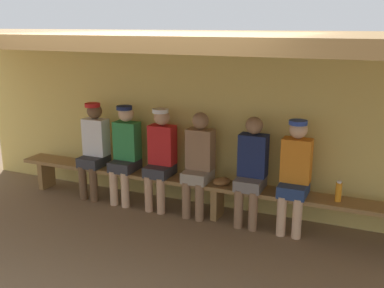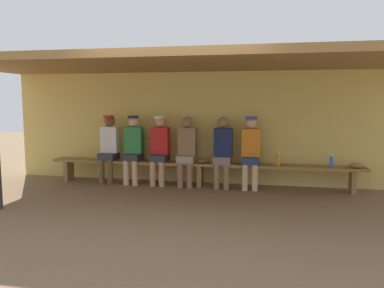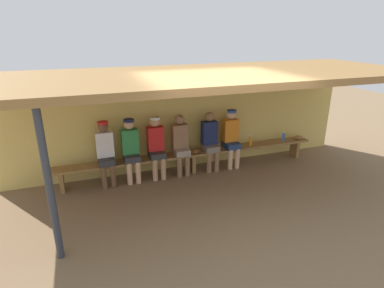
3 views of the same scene
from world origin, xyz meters
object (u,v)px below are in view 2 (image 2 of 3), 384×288
player_rightmost (251,149)px  player_in_white (109,145)px  baseball_glove_worn (357,165)px  player_shirtless_tan (133,146)px  water_bottle_blue (332,161)px  bench (200,166)px  baseball_glove_dark_brown (203,161)px  water_bottle_clear (278,159)px  player_leftmost (160,147)px  player_with_sunglasses (223,149)px  player_near_post (187,148)px

player_rightmost → player_in_white: size_ratio=1.00×
player_rightmost → baseball_glove_worn: size_ratio=5.60×
player_shirtless_tan → water_bottle_blue: 3.73m
bench → baseball_glove_dark_brown: 0.14m
player_rightmost → water_bottle_clear: bearing=-2.1°
water_bottle_blue → baseball_glove_dark_brown: water_bottle_blue is taller
player_leftmost → baseball_glove_dark_brown: player_leftmost is taller
player_shirtless_tan → baseball_glove_worn: size_ratio=5.60×
player_rightmost → player_in_white: (-2.81, 0.00, 0.00)m
baseball_glove_worn → player_rightmost: bearing=-177.2°
player_shirtless_tan → bench: bearing=-0.2°
bench → water_bottle_clear: (1.45, -0.02, 0.19)m
water_bottle_blue → baseball_glove_dark_brown: 2.31m
player_with_sunglasses → water_bottle_blue: (1.95, -0.00, -0.17)m
water_bottle_clear → water_bottle_blue: 0.93m
player_in_white → player_leftmost: bearing=0.0°
player_rightmost → player_shirtless_tan: size_ratio=1.00×
bench → player_leftmost: player_leftmost is taller
player_shirtless_tan → player_with_sunglasses: size_ratio=1.01×
water_bottle_blue → player_leftmost: bearing=179.9°
player_leftmost → player_in_white: 1.05m
baseball_glove_dark_brown → water_bottle_clear: bearing=132.2°
water_bottle_clear → baseball_glove_worn: (1.34, -0.02, -0.07)m
bench → baseball_glove_worn: bearing=-0.8°
player_shirtless_tan → player_with_sunglasses: (1.78, -0.00, -0.02)m
bench → player_in_white: size_ratio=4.46×
player_near_post → player_in_white: player_in_white is taller
water_bottle_blue → baseball_glove_worn: water_bottle_blue is taller
bench → player_shirtless_tan: size_ratio=4.46×
water_bottle_clear → baseball_glove_worn: water_bottle_clear is taller
player_rightmost → baseball_glove_dark_brown: bearing=-177.5°
baseball_glove_worn → baseball_glove_dark_brown: bearing=-176.0°
player_near_post → water_bottle_blue: size_ratio=6.08×
player_shirtless_tan → baseball_glove_worn: 4.15m
player_near_post → baseball_glove_dark_brown: 0.40m
player_leftmost → player_with_sunglasses: bearing=-0.0°
player_leftmost → water_bottle_clear: size_ratio=5.54×
water_bottle_clear → baseball_glove_dark_brown: size_ratio=1.01×
bench → player_shirtless_tan: bearing=179.8°
baseball_glove_worn → bench: bearing=-176.7°
player_in_white → player_with_sunglasses: 2.28m
bench → player_with_sunglasses: (0.43, 0.00, 0.34)m
player_rightmost → water_bottle_blue: (1.43, -0.00, -0.18)m
player_in_white → water_bottle_blue: bearing=-0.0°
player_leftmost → baseball_glove_worn: (3.60, -0.04, -0.24)m
player_shirtless_tan → player_in_white: size_ratio=1.00×
baseball_glove_dark_brown → player_in_white: bearing=-49.8°
player_leftmost → water_bottle_blue: 3.19m
player_rightmost → baseball_glove_dark_brown: (-0.88, -0.04, -0.24)m
water_bottle_blue → baseball_glove_worn: 0.42m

